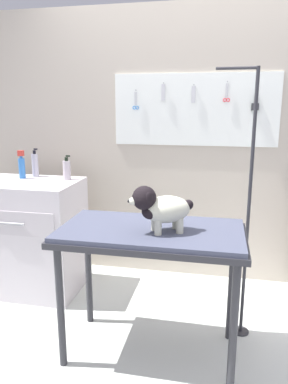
{
  "coord_description": "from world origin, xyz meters",
  "views": [
    {
      "loc": [
        0.3,
        -1.87,
        1.51
      ],
      "look_at": [
        -0.13,
        0.15,
        1.01
      ],
      "focal_mm": 34.45,
      "sensor_mm": 36.0,
      "label": 1
    }
  ],
  "objects_px": {
    "counter_left": "(31,236)",
    "conditioner_bottle": "(67,170)",
    "grooming_table": "(151,242)",
    "grooming_arm": "(247,219)",
    "dog": "(160,207)"
  },
  "relations": [
    {
      "from": "grooming_table",
      "to": "grooming_arm",
      "type": "height_order",
      "value": "grooming_arm"
    },
    {
      "from": "counter_left",
      "to": "conditioner_bottle",
      "type": "height_order",
      "value": "conditioner_bottle"
    },
    {
      "from": "counter_left",
      "to": "conditioner_bottle",
      "type": "xyz_separation_m",
      "value": [
        0.29,
        0.13,
        0.54
      ]
    },
    {
      "from": "grooming_arm",
      "to": "grooming_table",
      "type": "bearing_deg",
      "value": -150.65
    },
    {
      "from": "counter_left",
      "to": "conditioner_bottle",
      "type": "distance_m",
      "value": 0.62
    },
    {
      "from": "dog",
      "to": "conditioner_bottle",
      "type": "distance_m",
      "value": 1.2
    },
    {
      "from": "grooming_table",
      "to": "conditioner_bottle",
      "type": "relative_size",
      "value": 5.47
    },
    {
      "from": "grooming_table",
      "to": "grooming_arm",
      "type": "bearing_deg",
      "value": 29.35
    },
    {
      "from": "counter_left",
      "to": "dog",
      "type": "bearing_deg",
      "value": -29.46
    },
    {
      "from": "grooming_arm",
      "to": "dog",
      "type": "relative_size",
      "value": 4.76
    },
    {
      "from": "grooming_table",
      "to": "counter_left",
      "type": "relative_size",
      "value": 1.19
    },
    {
      "from": "grooming_arm",
      "to": "conditioner_bottle",
      "type": "height_order",
      "value": "grooming_arm"
    },
    {
      "from": "dog",
      "to": "grooming_table",
      "type": "bearing_deg",
      "value": 136.61
    },
    {
      "from": "dog",
      "to": "conditioner_bottle",
      "type": "bearing_deg",
      "value": 138.24
    },
    {
      "from": "grooming_table",
      "to": "grooming_arm",
      "type": "distance_m",
      "value": 0.64
    }
  ]
}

